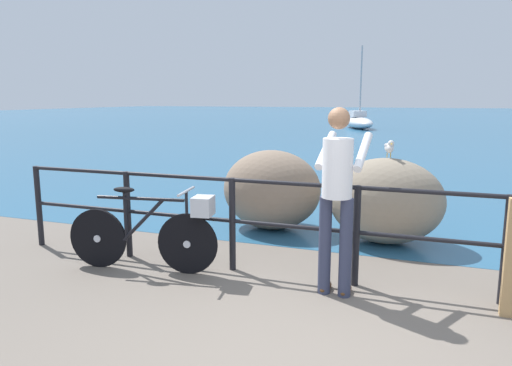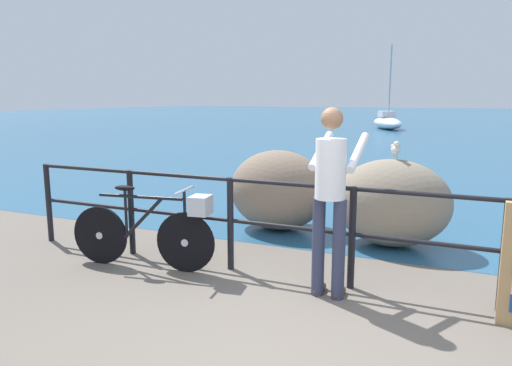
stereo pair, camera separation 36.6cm
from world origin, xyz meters
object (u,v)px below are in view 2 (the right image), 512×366
object	(u,v)px
breakwater_boulder_left	(278,190)
seagull	(396,148)
person_at_railing	(331,194)
breakwater_boulder_main	(392,203)
sailboat	(387,122)
bicycle	(154,228)

from	to	relation	value
breakwater_boulder_left	seagull	xyz separation A→B (m)	(1.60, -0.09, 0.68)
person_at_railing	breakwater_boulder_main	xyz separation A→B (m)	(0.30, 1.88, -0.44)
sailboat	person_at_railing	bearing A→B (deg)	-14.99
seagull	bicycle	bearing A→B (deg)	-62.07
bicycle	person_at_railing	bearing A→B (deg)	-7.00
bicycle	sailboat	xyz separation A→B (m)	(-1.39, 25.63, -0.04)
breakwater_boulder_left	sailboat	distance (m)	23.63
person_at_railing	breakwater_boulder_main	size ratio (longest dim) A/B	1.22
breakwater_boulder_left	breakwater_boulder_main	bearing A→B (deg)	-5.64
person_at_railing	breakwater_boulder_left	world-z (taller)	person_at_railing
bicycle	person_at_railing	world-z (taller)	person_at_railing
breakwater_boulder_main	seagull	world-z (taller)	seagull
breakwater_boulder_left	sailboat	world-z (taller)	sailboat
breakwater_boulder_main	bicycle	bearing A→B (deg)	-139.38
breakwater_boulder_left	seagull	bearing A→B (deg)	-3.35
person_at_railing	breakwater_boulder_main	world-z (taller)	person_at_railing
seagull	breakwater_boulder_main	bearing A→B (deg)	-17.18
seagull	sailboat	world-z (taller)	sailboat
breakwater_boulder_main	seagull	bearing A→B (deg)	86.39
bicycle	seagull	xyz separation A→B (m)	(2.25, 1.99, 0.78)
person_at_railing	seagull	xyz separation A→B (m)	(0.30, 1.94, 0.25)
bicycle	seagull	size ratio (longest dim) A/B	4.92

